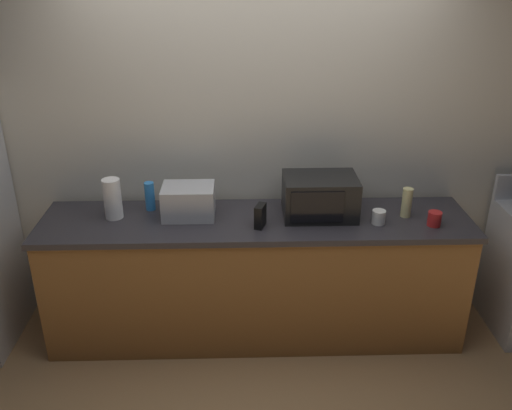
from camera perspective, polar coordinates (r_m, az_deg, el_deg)
name	(u,v)px	position (r m, az deg, el deg)	size (l,w,h in m)	color
ground_plane	(258,368)	(3.79, 0.18, -16.47)	(8.00, 8.00, 0.00)	#A87F51
back_wall	(254,135)	(3.85, -0.18, 7.30)	(6.40, 0.10, 2.70)	beige
counter_run	(256,277)	(3.85, 0.00, -7.45)	(2.84, 0.64, 0.90)	brown
microwave	(320,196)	(3.65, 6.62, 0.89)	(0.48, 0.35, 0.27)	black
toaster_oven	(189,201)	(3.65, -6.99, 0.38)	(0.34, 0.26, 0.21)	#B7BABF
paper_towel_roll	(113,199)	(3.71, -14.61, 0.64)	(0.12, 0.12, 0.27)	white
cordless_phone	(260,216)	(3.50, 0.45, -1.14)	(0.05, 0.11, 0.15)	black
bottle_spray_cleaner	(150,196)	(3.79, -10.92, 0.91)	(0.07, 0.07, 0.20)	#338CE5
bottle_vinegar	(407,203)	(3.76, 15.32, 0.25)	(0.07, 0.07, 0.20)	beige
mug_red	(434,219)	(3.70, 17.97, -1.36)	(0.09, 0.09, 0.09)	red
mug_white	(379,217)	(3.64, 12.57, -1.22)	(0.09, 0.09, 0.09)	white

